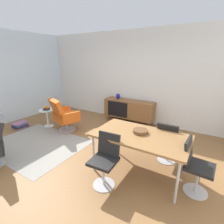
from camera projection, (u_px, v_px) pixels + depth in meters
name	position (u px, v px, depth m)	size (l,w,h in m)	color
ground_plane	(77.00, 153.00, 3.64)	(8.32, 8.32, 0.00)	olive
wall_back	(131.00, 77.00, 5.32)	(6.80, 0.12, 2.80)	silver
sideboard	(129.00, 109.00, 5.32)	(1.60, 0.45, 0.72)	brown
vase_cobalt	(118.00, 96.00, 5.40)	(0.14, 0.14, 0.17)	navy
dining_table	(140.00, 137.00, 2.86)	(1.60, 0.90, 0.74)	olive
wooden_bowl_on_table	(140.00, 131.00, 2.91)	(0.26, 0.26, 0.06)	brown
dining_chair_back_right	(168.00, 141.00, 3.21)	(0.40, 0.43, 0.86)	black
dining_chair_front_left	(105.00, 158.00, 2.65)	(0.42, 0.45, 0.86)	black
dining_chair_far_end	(195.00, 165.00, 2.50)	(0.45, 0.43, 0.86)	black
lounge_chair_red	(64.00, 115.00, 4.68)	(0.85, 0.82, 0.95)	#D85919
side_table_round	(47.00, 116.00, 5.02)	(0.44, 0.44, 0.52)	white
fruit_bowl	(46.00, 108.00, 4.95)	(0.20, 0.20, 0.11)	#262628
magazine_stack	(20.00, 125.00, 4.96)	(0.32, 0.42, 0.18)	#334C8C
area_rug	(37.00, 144.00, 4.04)	(2.20, 1.70, 0.01)	gray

